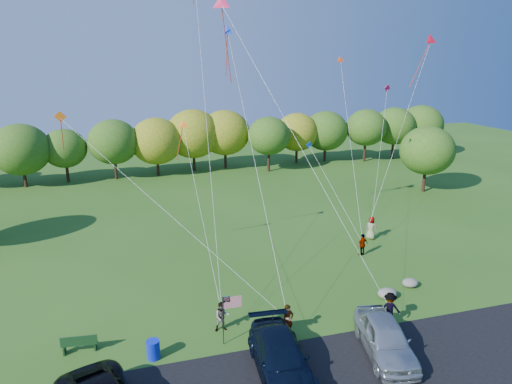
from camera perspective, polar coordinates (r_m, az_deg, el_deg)
The scene contains 16 objects.
ground at distance 26.62m, azimuth 4.87°, elevation -16.89°, with size 140.00×140.00×0.00m, color #265518.
asphalt_lane at distance 23.63m, azimuth 8.58°, elevation -21.83°, with size 44.00×6.00×0.06m, color black.
treeline at distance 57.94m, azimuth -9.61°, elevation 6.28°, with size 75.77×27.61×8.50m.
minivan_navy at distance 23.03m, azimuth 3.13°, elevation -19.99°, with size 2.43×5.97×1.73m, color black.
minivan_silver at distance 25.09m, azimuth 15.86°, elevation -17.17°, with size 2.14×5.32×1.81m, color #ADB2B8.
flyer_a at distance 25.73m, azimuth 4.00°, elevation -15.72°, with size 0.67×0.44×1.84m, color #4C4C59.
flyer_b at distance 26.18m, azimuth -4.26°, elevation -15.27°, with size 0.84×0.65×1.72m, color #4C4C59.
flyer_c at distance 27.71m, azimuth 16.35°, elevation -13.79°, with size 1.24×0.71×1.92m, color #4C4C59.
flyer_d at distance 36.10m, azimuth 13.17°, elevation -6.42°, with size 1.02×0.42×1.74m, color #4C4C59.
flyer_e at distance 39.39m, azimuth 14.19°, elevation -4.38°, with size 0.95×0.62×1.94m, color #4C4C59.
park_bench at distance 26.22m, azimuth -21.22°, elevation -17.24°, with size 1.81×0.53×1.00m.
trash_barrel at distance 24.80m, azimuth -12.72°, elevation -18.66°, with size 0.66×0.66×1.00m, color #0D25C3.
flag_assembly at distance 24.49m, azimuth -3.42°, elevation -14.23°, with size 1.03×0.67×2.79m.
boulder_near at distance 30.64m, azimuth 16.10°, elevation -12.08°, with size 1.26×0.99×0.63m, color #9D9B89.
boulder_far at distance 32.47m, azimuth 18.72°, elevation -10.69°, with size 1.08×0.90×0.56m, color slate.
kites_aloft at distance 35.19m, azimuth 1.25°, elevation 19.78°, with size 27.67×9.01×17.09m.
Camera 1 is at (-8.25, -20.71, 14.55)m, focal length 32.00 mm.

